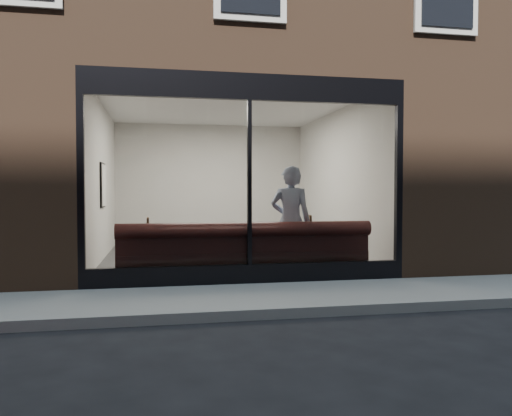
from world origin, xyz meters
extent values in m
plane|color=black|center=(0.00, 0.00, 0.00)|extent=(120.00, 120.00, 0.00)
cube|color=gray|center=(0.00, 1.00, 0.01)|extent=(40.00, 2.00, 0.01)
cube|color=gray|center=(0.00, -0.05, 0.06)|extent=(40.00, 0.10, 0.12)
cube|color=brown|center=(-3.75, 8.00, 1.60)|extent=(2.50, 12.00, 3.20)
cube|color=brown|center=(3.75, 8.00, 1.60)|extent=(2.50, 12.00, 3.20)
cube|color=brown|center=(0.00, 11.00, 1.60)|extent=(5.00, 6.00, 3.20)
plane|color=#2D2D30|center=(0.00, 5.00, 0.02)|extent=(6.00, 6.00, 0.00)
plane|color=white|center=(0.00, 5.00, 3.19)|extent=(6.00, 6.00, 0.00)
plane|color=beige|center=(0.00, 7.99, 1.60)|extent=(5.00, 0.00, 5.00)
plane|color=beige|center=(-2.49, 5.00, 1.60)|extent=(0.00, 6.00, 6.00)
plane|color=beige|center=(2.49, 5.00, 1.60)|extent=(0.00, 6.00, 6.00)
cube|color=black|center=(0.00, 2.05, 0.15)|extent=(5.00, 0.10, 0.30)
cube|color=black|center=(0.00, 2.05, 3.00)|extent=(5.00, 0.10, 0.40)
cube|color=black|center=(0.00, 2.05, 1.55)|extent=(0.06, 0.10, 2.50)
plane|color=white|center=(0.00, 2.02, 1.55)|extent=(4.80, 0.00, 4.80)
cube|color=black|center=(0.00, 2.45, 0.23)|extent=(4.00, 0.55, 0.45)
imported|color=#8F9FBC|center=(0.81, 2.67, 0.92)|extent=(0.77, 0.61, 1.84)
cube|color=#311F13|center=(-1.23, 3.14, 0.74)|extent=(0.80, 0.80, 0.04)
cube|color=#311F13|center=(0.90, 3.80, 0.74)|extent=(0.73, 0.73, 0.04)
cube|color=#311F13|center=(-1.75, 3.58, 0.24)|extent=(0.43, 0.43, 0.04)
cube|color=#311F13|center=(1.36, 4.02, 0.24)|extent=(0.45, 0.45, 0.04)
cube|color=white|center=(-2.45, 4.96, 1.54)|extent=(0.02, 0.62, 0.83)
camera|label=1|loc=(-1.33, -5.43, 1.43)|focal=35.00mm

